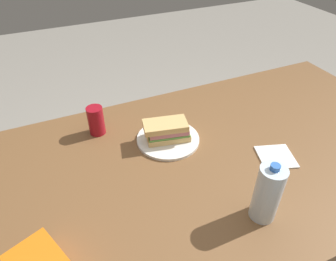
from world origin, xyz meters
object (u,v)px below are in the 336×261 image
Objects in this scene: paper_plate at (168,139)px; water_bottle_tall at (268,193)px; dining_table at (211,171)px; sandwich at (167,130)px; soda_can_red at (96,121)px.

paper_plate is 1.18× the size of water_bottle_tall.
paper_plate reaches higher than dining_table.
sandwich is (0.00, 0.00, 0.05)m from paper_plate.
dining_table is 15.41× the size of soda_can_red.
soda_can_red reaches higher than paper_plate.
water_bottle_tall is (-0.00, 0.30, 0.18)m from dining_table.
soda_can_red is 0.72m from water_bottle_tall.
dining_table is 0.24m from sandwich.
sandwich is 0.30m from soda_can_red.
paper_plate is 0.30m from soda_can_red.
dining_table is 9.50× the size of sandwich.
paper_plate is 0.05m from sandwich.
sandwich is (0.12, -0.15, 0.13)m from dining_table.
water_bottle_tall reaches higher than dining_table.
paper_plate is at bearing -75.08° from water_bottle_tall.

